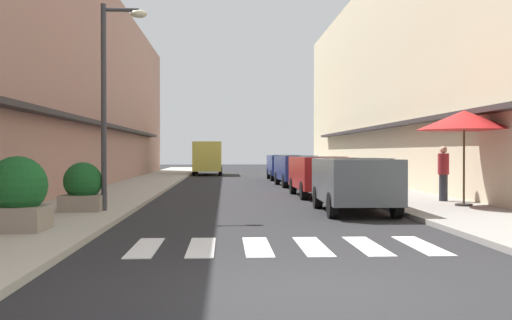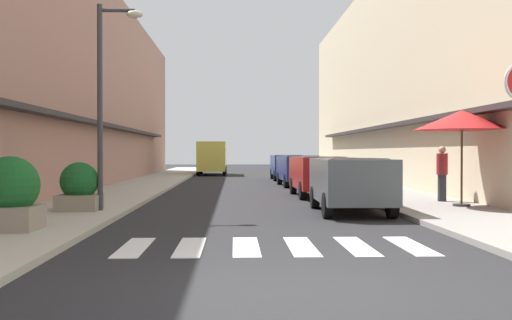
{
  "view_description": "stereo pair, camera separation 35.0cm",
  "coord_description": "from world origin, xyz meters",
  "px_view_note": "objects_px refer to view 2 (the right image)",
  "views": [
    {
      "loc": [
        -1.02,
        -6.98,
        1.62
      ],
      "look_at": [
        0.15,
        16.23,
        1.33
      ],
      "focal_mm": 42.88,
      "sensor_mm": 36.0,
      "label": 1
    },
    {
      "loc": [
        -0.67,
        -6.99,
        1.62
      ],
      "look_at": [
        0.15,
        16.23,
        1.33
      ],
      "focal_mm": 42.88,
      "sensor_mm": 36.0,
      "label": 2
    }
  ],
  "objects_px": {
    "parked_car_far": "(299,167)",
    "parked_car_distant": "(287,164)",
    "street_lamp": "(107,85)",
    "parked_car_near": "(351,179)",
    "cafe_umbrella": "(462,120)",
    "parked_car_mid": "(319,172)",
    "delivery_van": "(212,155)",
    "planter_midblock": "(79,188)",
    "pedestrian_walking_near": "(442,172)",
    "planter_corner": "(10,194)"
  },
  "relations": [
    {
      "from": "pedestrian_walking_near",
      "to": "parked_car_distant",
      "type": "bearing_deg",
      "value": 134.54
    },
    {
      "from": "planter_corner",
      "to": "delivery_van",
      "type": "bearing_deg",
      "value": 85.09
    },
    {
      "from": "parked_car_mid",
      "to": "planter_midblock",
      "type": "distance_m",
      "value": 9.39
    },
    {
      "from": "parked_car_distant",
      "to": "planter_midblock",
      "type": "bearing_deg",
      "value": -109.9
    },
    {
      "from": "parked_car_far",
      "to": "cafe_umbrella",
      "type": "xyz_separation_m",
      "value": [
        3.25,
        -12.19,
        1.59
      ]
    },
    {
      "from": "parked_car_distant",
      "to": "street_lamp",
      "type": "xyz_separation_m",
      "value": [
        -6.38,
        -19.73,
        2.45
      ]
    },
    {
      "from": "parked_car_far",
      "to": "cafe_umbrella",
      "type": "relative_size",
      "value": 1.66
    },
    {
      "from": "parked_car_distant",
      "to": "parked_car_far",
      "type": "bearing_deg",
      "value": -90.0
    },
    {
      "from": "planter_corner",
      "to": "pedestrian_walking_near",
      "type": "height_order",
      "value": "pedestrian_walking_near"
    },
    {
      "from": "parked_car_near",
      "to": "cafe_umbrella",
      "type": "distance_m",
      "value": 3.68
    },
    {
      "from": "parked_car_distant",
      "to": "planter_corner",
      "type": "height_order",
      "value": "planter_corner"
    },
    {
      "from": "parked_car_near",
      "to": "cafe_umbrella",
      "type": "relative_size",
      "value": 1.54
    },
    {
      "from": "cafe_umbrella",
      "to": "parked_car_distant",
      "type": "bearing_deg",
      "value": 99.79
    },
    {
      "from": "parked_car_far",
      "to": "planter_corner",
      "type": "relative_size",
      "value": 3.11
    },
    {
      "from": "parked_car_far",
      "to": "planter_midblock",
      "type": "relative_size",
      "value": 3.57
    },
    {
      "from": "parked_car_near",
      "to": "pedestrian_walking_near",
      "type": "distance_m",
      "value": 4.04
    },
    {
      "from": "planter_midblock",
      "to": "parked_car_mid",
      "type": "bearing_deg",
      "value": 40.69
    },
    {
      "from": "street_lamp",
      "to": "parked_car_distant",
      "type": "bearing_deg",
      "value": 72.09
    },
    {
      "from": "parked_car_near",
      "to": "planter_midblock",
      "type": "bearing_deg",
      "value": -178.69
    },
    {
      "from": "parked_car_mid",
      "to": "parked_car_far",
      "type": "bearing_deg",
      "value": 90.0
    },
    {
      "from": "delivery_van",
      "to": "planter_midblock",
      "type": "xyz_separation_m",
      "value": [
        -2.43,
        -27.76,
        -0.71
      ]
    },
    {
      "from": "parked_car_far",
      "to": "delivery_van",
      "type": "xyz_separation_m",
      "value": [
        -4.69,
        14.73,
        0.48
      ]
    },
    {
      "from": "parked_car_far",
      "to": "pedestrian_walking_near",
      "type": "height_order",
      "value": "pedestrian_walking_near"
    },
    {
      "from": "parked_car_distant",
      "to": "parked_car_near",
      "type": "bearing_deg",
      "value": -90.0
    },
    {
      "from": "planter_corner",
      "to": "pedestrian_walking_near",
      "type": "bearing_deg",
      "value": 31.58
    },
    {
      "from": "parked_car_mid",
      "to": "pedestrian_walking_near",
      "type": "bearing_deg",
      "value": -47.69
    },
    {
      "from": "delivery_van",
      "to": "planter_midblock",
      "type": "distance_m",
      "value": 27.87
    },
    {
      "from": "parked_car_near",
      "to": "street_lamp",
      "type": "relative_size",
      "value": 0.77
    },
    {
      "from": "planter_midblock",
      "to": "pedestrian_walking_near",
      "type": "bearing_deg",
      "value": 13.65
    },
    {
      "from": "parked_car_mid",
      "to": "street_lamp",
      "type": "xyz_separation_m",
      "value": [
        -6.38,
        -6.19,
        2.45
      ]
    },
    {
      "from": "cafe_umbrella",
      "to": "planter_midblock",
      "type": "relative_size",
      "value": 2.14
    },
    {
      "from": "parked_car_far",
      "to": "delivery_van",
      "type": "distance_m",
      "value": 15.47
    },
    {
      "from": "parked_car_mid",
      "to": "delivery_van",
      "type": "bearing_deg",
      "value": 102.23
    },
    {
      "from": "parked_car_distant",
      "to": "street_lamp",
      "type": "bearing_deg",
      "value": -107.91
    },
    {
      "from": "delivery_van",
      "to": "street_lamp",
      "type": "xyz_separation_m",
      "value": [
        -1.69,
        -27.82,
        1.97
      ]
    },
    {
      "from": "parked_car_distant",
      "to": "delivery_van",
      "type": "height_order",
      "value": "delivery_van"
    },
    {
      "from": "planter_midblock",
      "to": "cafe_umbrella",
      "type": "bearing_deg",
      "value": 4.6
    },
    {
      "from": "cafe_umbrella",
      "to": "planter_corner",
      "type": "xyz_separation_m",
      "value": [
        -10.67,
        -4.89,
        -1.7
      ]
    },
    {
      "from": "planter_midblock",
      "to": "delivery_van",
      "type": "bearing_deg",
      "value": 85.0
    },
    {
      "from": "cafe_umbrella",
      "to": "pedestrian_walking_near",
      "type": "distance_m",
      "value": 2.26
    },
    {
      "from": "planter_corner",
      "to": "cafe_umbrella",
      "type": "bearing_deg",
      "value": 24.61
    },
    {
      "from": "parked_car_near",
      "to": "delivery_van",
      "type": "bearing_deg",
      "value": 99.65
    },
    {
      "from": "street_lamp",
      "to": "pedestrian_walking_near",
      "type": "relative_size",
      "value": 3.14
    },
    {
      "from": "parked_car_mid",
      "to": "planter_corner",
      "type": "distance_m",
      "value": 12.6
    },
    {
      "from": "parked_car_distant",
      "to": "parked_car_mid",
      "type": "bearing_deg",
      "value": -90.0
    },
    {
      "from": "parked_car_far",
      "to": "street_lamp",
      "type": "distance_m",
      "value": 14.76
    },
    {
      "from": "parked_car_mid",
      "to": "parked_car_distant",
      "type": "height_order",
      "value": "same"
    },
    {
      "from": "parked_car_far",
      "to": "parked_car_distant",
      "type": "distance_m",
      "value": 6.64
    },
    {
      "from": "cafe_umbrella",
      "to": "planter_midblock",
      "type": "height_order",
      "value": "cafe_umbrella"
    },
    {
      "from": "parked_car_mid",
      "to": "planter_corner",
      "type": "bearing_deg",
      "value": -126.12
    }
  ]
}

